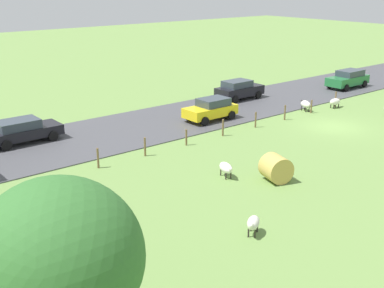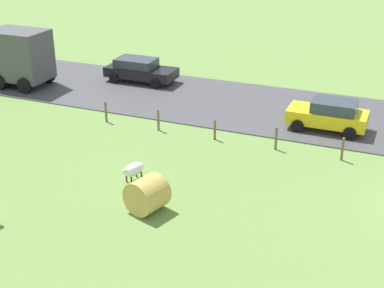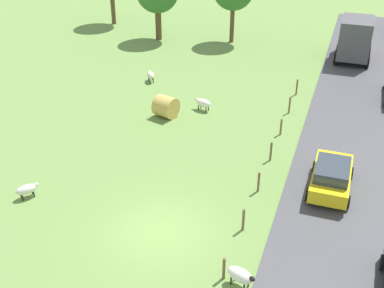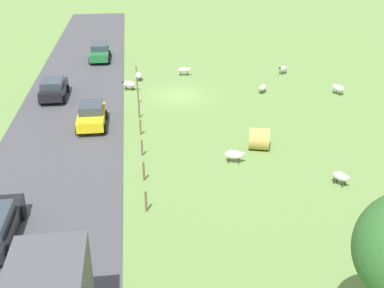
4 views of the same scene
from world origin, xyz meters
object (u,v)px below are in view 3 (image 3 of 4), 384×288
sheep_3 (203,103)px  sheep_6 (151,75)px  sheep_4 (27,189)px  hay_bale_0 (166,107)px  sheep_2 (240,275)px  car_0 (332,176)px  truck_0 (355,38)px

sheep_3 → sheep_6: bearing=147.3°
sheep_4 → hay_bale_0: bearing=73.5°
sheep_3 → sheep_2: bearing=-66.7°
sheep_4 → car_0: size_ratio=0.27×
truck_0 → car_0: size_ratio=1.18×
sheep_2 → sheep_3: sheep_2 is taller
sheep_2 → sheep_4: bearing=168.9°
sheep_2 → truck_0: (2.61, 27.35, 1.37)m
sheep_4 → car_0: (13.86, 5.41, 0.42)m
sheep_2 → sheep_6: size_ratio=1.16×
sheep_3 → sheep_6: size_ratio=1.17×
sheep_4 → sheep_6: bearing=90.6°
sheep_2 → sheep_6: (-11.36, 17.63, -0.02)m
sheep_4 → truck_0: 28.74m
sheep_2 → car_0: car_0 is taller
sheep_4 → car_0: 14.88m
sheep_2 → truck_0: bearing=84.5°
sheep_3 → truck_0: (8.75, 13.09, 1.39)m
sheep_2 → sheep_3: 15.53m
sheep_2 → car_0: size_ratio=0.31×
sheep_3 → car_0: size_ratio=0.31×
hay_bale_0 → car_0: size_ratio=0.35×
hay_bale_0 → car_0: 11.88m
sheep_3 → hay_bale_0: bearing=-140.1°
sheep_3 → sheep_4: sheep_3 is taller
sheep_6 → truck_0: bearing=34.9°
sheep_4 → car_0: bearing=21.3°
sheep_3 → car_0: (8.79, -6.66, 0.36)m
sheep_6 → sheep_3: bearing=-32.7°
hay_bale_0 → sheep_6: bearing=122.9°
sheep_4 → truck_0: (13.82, 25.16, 1.46)m
sheep_2 → truck_0: size_ratio=0.26×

